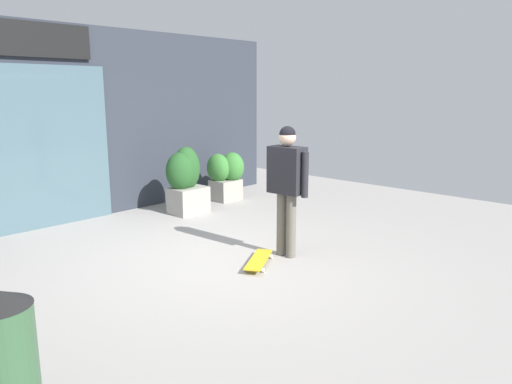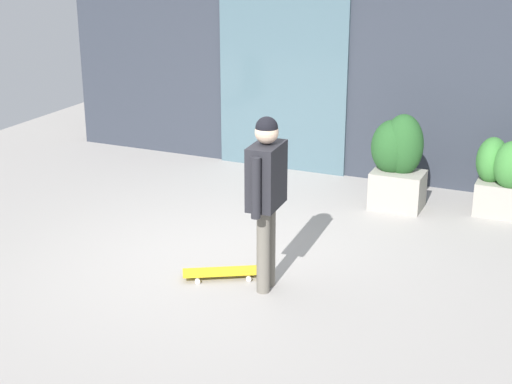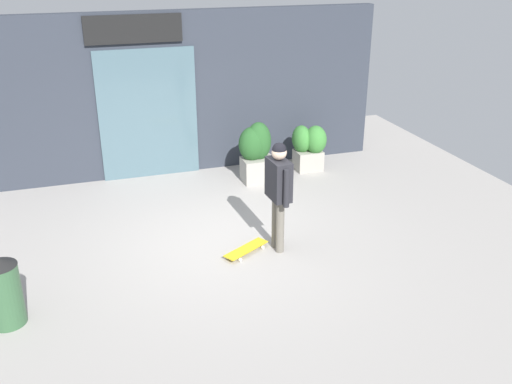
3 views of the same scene
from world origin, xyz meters
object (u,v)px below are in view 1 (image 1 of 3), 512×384
object	(u,v)px
planter_box_left	(226,174)
trash_bin	(3,356)
skateboard	(259,260)
planter_box_right	(185,179)
skateboarder	(287,177)

from	to	relation	value
planter_box_left	trash_bin	distance (m)	6.84
skateboard	planter_box_right	size ratio (longest dim) A/B	0.67
skateboard	trash_bin	distance (m)	3.48
skateboarder	trash_bin	size ratio (longest dim) A/B	1.87
skateboarder	trash_bin	world-z (taller)	skateboarder
skateboarder	skateboard	distance (m)	1.14
skateboarder	planter_box_left	xyz separation A→B (m)	(1.81, 3.07, -0.55)
planter_box_left	trash_bin	size ratio (longest dim) A/B	1.04
planter_box_right	trash_bin	bearing A→B (deg)	-141.11
skateboarder	planter_box_left	world-z (taller)	skateboarder
trash_bin	planter_box_left	bearing A→B (deg)	33.94
planter_box_left	trash_bin	bearing A→B (deg)	-146.06
skateboard	planter_box_left	bearing A→B (deg)	-157.50
skateboarder	planter_box_left	distance (m)	3.61
planter_box_left	planter_box_right	world-z (taller)	planter_box_right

